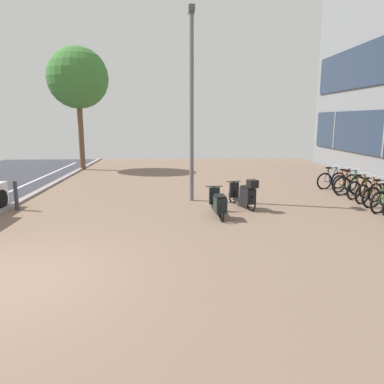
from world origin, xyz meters
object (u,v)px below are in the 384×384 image
scooter_near (245,194)px  bollard_far (16,196)px  bicycle_rack_08 (345,183)px  street_tree (78,78)px  bicycle_rack_07 (350,185)px  bicycle_rack_06 (360,189)px  lamp_post (192,98)px  bicycle_rack_04 (380,196)px  scooter_mid (219,204)px  bicycle_rack_09 (331,180)px  bicycle_rack_05 (369,193)px

scooter_near → bollard_far: size_ratio=1.78×
bicycle_rack_08 → street_tree: street_tree is taller
bicycle_rack_07 → bollard_far: size_ratio=1.52×
bicycle_rack_06 → lamp_post: bearing=-179.9°
bicycle_rack_04 → scooter_near: bearing=179.2°
street_tree → bollard_far: size_ratio=7.20×
scooter_mid → street_tree: size_ratio=0.27×
bicycle_rack_04 → scooter_near: size_ratio=0.83×
bicycle_rack_07 → scooter_mid: 6.00m
bicycle_rack_07 → scooter_mid: bicycle_rack_07 is taller
bicycle_rack_09 → scooter_near: (-4.16, -3.17, 0.11)m
bollard_far → lamp_post: bearing=11.5°
bicycle_rack_06 → scooter_mid: 5.77m
bicycle_rack_04 → street_tree: bearing=140.7°
bicycle_rack_05 → bicycle_rack_07: (-0.03, 1.29, 0.02)m
bicycle_rack_09 → scooter_mid: (-5.12, -4.17, 0.04)m
bicycle_rack_05 → bicycle_rack_08: 1.94m
bicycle_rack_04 → bicycle_rack_05: (-0.02, 0.64, -0.01)m
bicycle_rack_05 → street_tree: bearing=142.6°
bicycle_rack_09 → scooter_mid: bicycle_rack_09 is taller
scooter_near → street_tree: bearing=127.7°
bicycle_rack_06 → bicycle_rack_07: size_ratio=0.88×
bicycle_rack_09 → scooter_mid: 6.60m
bicycle_rack_05 → bicycle_rack_06: (0.02, 0.65, 0.00)m
bicycle_rack_07 → bicycle_rack_04: bearing=-88.6°
bicycle_rack_07 → scooter_mid: bearing=-151.4°
bicycle_rack_05 → scooter_near: size_ratio=0.76×
bicycle_rack_07 → scooter_mid: size_ratio=0.78×
street_tree → bicycle_rack_09: bearing=-28.9°
bicycle_rack_05 → scooter_mid: (-5.30, -1.58, 0.05)m
bicycle_rack_07 → bicycle_rack_09: size_ratio=1.04×
bicycle_rack_04 → scooter_near: scooter_near is taller
bicycle_rack_07 → bicycle_rack_08: size_ratio=1.09×
street_tree → bicycle_rack_06: bearing=-35.3°
lamp_post → bicycle_rack_07: bearing=6.3°
bicycle_rack_05 → bicycle_rack_07: bearing=91.2°
lamp_post → bollard_far: (-5.50, -1.12, -3.01)m
scooter_near → street_tree: size_ratio=0.25×
scooter_mid → lamp_post: lamp_post is taller
bicycle_rack_05 → bicycle_rack_09: (-0.18, 2.58, 0.00)m
bicycle_rack_09 → bicycle_rack_08: bearing=-68.3°
bicycle_rack_07 → bicycle_rack_05: bearing=-88.8°
bicycle_rack_04 → bicycle_rack_05: size_ratio=1.08×
bicycle_rack_05 → street_tree: (-11.70, 8.93, 4.61)m
bicycle_rack_05 → bollard_far: (-11.47, -0.49, 0.12)m
bicycle_rack_07 → scooter_mid: (-5.27, -2.88, 0.02)m
bicycle_rack_04 → lamp_post: (-5.99, 1.28, 3.12)m
bicycle_rack_05 → bicycle_rack_08: bicycle_rack_08 is taller
scooter_mid → scooter_near: bearing=46.1°
scooter_mid → street_tree: 13.13m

